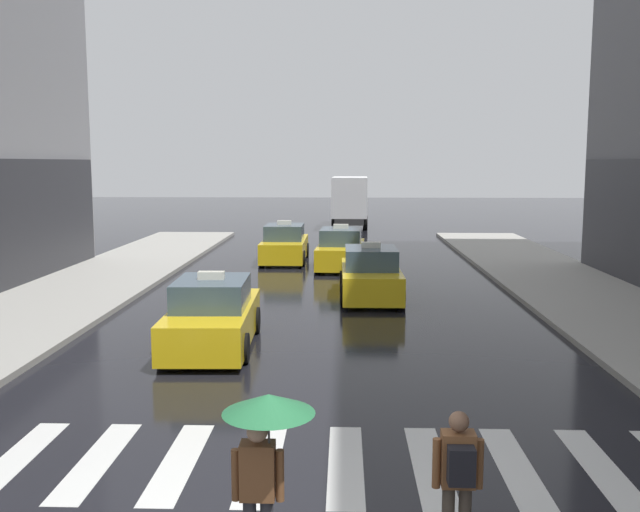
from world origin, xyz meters
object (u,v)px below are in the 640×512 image
(taxi_third, at_px, (341,250))
(pedestrian_with_backpack, at_px, (458,474))
(taxi_second, at_px, (371,276))
(pedestrian_with_umbrella, at_px, (265,434))
(taxi_lead, at_px, (213,317))
(taxi_fourth, at_px, (285,245))
(box_truck, at_px, (350,200))

(taxi_third, xyz_separation_m, pedestrian_with_backpack, (1.37, -21.26, 0.25))
(taxi_second, bearing_deg, pedestrian_with_umbrella, -96.19)
(taxi_third, bearing_deg, taxi_lead, -103.06)
(taxi_lead, xyz_separation_m, taxi_fourth, (0.46, 14.29, 0.00))
(pedestrian_with_backpack, bearing_deg, taxi_fourth, 99.43)
(pedestrian_with_backpack, bearing_deg, box_truck, 91.27)
(taxi_third, bearing_deg, pedestrian_with_backpack, -86.31)
(taxi_lead, height_order, pedestrian_with_backpack, taxi_lead)
(taxi_second, height_order, box_truck, box_truck)
(taxi_second, distance_m, taxi_fourth, 8.84)
(taxi_lead, bearing_deg, taxi_second, 57.66)
(taxi_lead, height_order, pedestrian_with_umbrella, pedestrian_with_umbrella)
(taxi_fourth, bearing_deg, pedestrian_with_backpack, -80.57)
(box_truck, xyz_separation_m, pedestrian_with_backpack, (0.87, -39.04, -0.88))
(box_truck, height_order, pedestrian_with_backpack, box_truck)
(taxi_lead, height_order, taxi_third, same)
(box_truck, relative_size, pedestrian_with_umbrella, 3.91)
(taxi_lead, height_order, taxi_fourth, same)
(taxi_third, relative_size, pedestrian_with_backpack, 2.80)
(taxi_second, height_order, pedestrian_with_umbrella, pedestrian_with_umbrella)
(taxi_lead, relative_size, taxi_third, 0.99)
(taxi_fourth, bearing_deg, taxi_second, -67.22)
(taxi_third, height_order, pedestrian_with_umbrella, pedestrian_with_umbrella)
(box_truck, bearing_deg, taxi_lead, -96.42)
(taxi_second, distance_m, pedestrian_with_umbrella, 15.27)
(pedestrian_with_umbrella, height_order, pedestrian_with_backpack, pedestrian_with_umbrella)
(taxi_lead, bearing_deg, pedestrian_with_backpack, -63.78)
(taxi_second, relative_size, pedestrian_with_umbrella, 2.35)
(taxi_fourth, relative_size, pedestrian_with_backpack, 2.75)
(box_truck, distance_m, pedestrian_with_backpack, 39.06)
(taxi_fourth, xyz_separation_m, pedestrian_with_backpack, (3.82, -22.99, 0.25))
(pedestrian_with_umbrella, bearing_deg, box_truck, 88.30)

